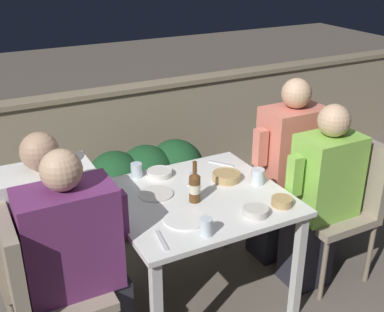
# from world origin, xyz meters

# --- Properties ---
(ground_plane) EXTENTS (16.00, 16.00, 0.00)m
(ground_plane) POSITION_xyz_m (0.00, 0.00, 0.00)
(ground_plane) COLOR #665B51
(parapet_wall) EXTENTS (9.00, 0.18, 0.93)m
(parapet_wall) POSITION_xyz_m (0.00, 1.55, 0.47)
(parapet_wall) COLOR gray
(parapet_wall) RESTS_ON ground_plane
(dining_table) EXTENTS (0.97, 0.89, 0.71)m
(dining_table) POSITION_xyz_m (0.00, 0.00, 0.62)
(dining_table) COLOR white
(dining_table) RESTS_ON ground_plane
(planter_hedge) EXTENTS (0.89, 0.47, 0.64)m
(planter_hedge) POSITION_xyz_m (0.08, 0.93, 0.36)
(planter_hedge) COLOR brown
(planter_hedge) RESTS_ON ground_plane
(chair_left_near) EXTENTS (0.45, 0.44, 0.93)m
(chair_left_near) POSITION_xyz_m (-0.93, -0.14, 0.56)
(chair_left_near) COLOR gray
(chair_left_near) RESTS_ON ground_plane
(person_purple_stripe) EXTENTS (0.51, 0.26, 1.20)m
(person_purple_stripe) POSITION_xyz_m (-0.72, -0.14, 0.60)
(person_purple_stripe) COLOR #282833
(person_purple_stripe) RESTS_ON ground_plane
(chair_left_far) EXTENTS (0.45, 0.44, 0.93)m
(chair_left_far) POSITION_xyz_m (-0.96, 0.14, 0.56)
(chair_left_far) COLOR gray
(chair_left_far) RESTS_ON ground_plane
(person_white_polo) EXTENTS (0.52, 0.26, 1.19)m
(person_white_polo) POSITION_xyz_m (-0.76, 0.14, 0.59)
(person_white_polo) COLOR #282833
(person_white_polo) RESTS_ON ground_plane
(chair_right_near) EXTENTS (0.45, 0.44, 0.93)m
(chair_right_near) POSITION_xyz_m (0.96, -0.18, 0.56)
(chair_right_near) COLOR gray
(chair_right_near) RESTS_ON ground_plane
(person_green_blouse) EXTENTS (0.47, 0.26, 1.18)m
(person_green_blouse) POSITION_xyz_m (0.75, -0.18, 0.60)
(person_green_blouse) COLOR #282833
(person_green_blouse) RESTS_ON ground_plane
(chair_right_far) EXTENTS (0.45, 0.44, 0.93)m
(chair_right_far) POSITION_xyz_m (0.96, 0.17, 0.56)
(chair_right_far) COLOR gray
(chair_right_far) RESTS_ON ground_plane
(person_coral_top) EXTENTS (0.48, 0.26, 1.25)m
(person_coral_top) POSITION_xyz_m (0.75, 0.17, 0.63)
(person_coral_top) COLOR #282833
(person_coral_top) RESTS_ON ground_plane
(beer_bottle) EXTENTS (0.06, 0.06, 0.24)m
(beer_bottle) POSITION_xyz_m (-0.04, -0.04, 0.80)
(beer_bottle) COLOR brown
(beer_bottle) RESTS_ON dining_table
(plate_0) EXTENTS (0.20, 0.20, 0.01)m
(plate_0) POSITION_xyz_m (-0.20, 0.12, 0.72)
(plate_0) COLOR silver
(plate_0) RESTS_ON dining_table
(plate_1) EXTENTS (0.22, 0.22, 0.01)m
(plate_1) POSITION_xyz_m (-0.18, -0.19, 0.72)
(plate_1) COLOR white
(plate_1) RESTS_ON dining_table
(bowl_0) EXTENTS (0.17, 0.17, 0.05)m
(bowl_0) POSITION_xyz_m (0.25, 0.09, 0.74)
(bowl_0) COLOR tan
(bowl_0) RESTS_ON dining_table
(bowl_1) EXTENTS (0.12, 0.12, 0.04)m
(bowl_1) POSITION_xyz_m (0.36, -0.30, 0.74)
(bowl_1) COLOR tan
(bowl_1) RESTS_ON dining_table
(bowl_2) EXTENTS (0.15, 0.15, 0.04)m
(bowl_2) POSITION_xyz_m (-0.08, 0.33, 0.73)
(bowl_2) COLOR silver
(bowl_2) RESTS_ON dining_table
(bowl_3) EXTENTS (0.14, 0.14, 0.04)m
(bowl_3) POSITION_xyz_m (0.18, -0.32, 0.74)
(bowl_3) COLOR beige
(bowl_3) RESTS_ON dining_table
(glass_cup_0) EXTENTS (0.07, 0.07, 0.09)m
(glass_cup_0) POSITION_xyz_m (-0.21, 0.39, 0.76)
(glass_cup_0) COLOR silver
(glass_cup_0) RESTS_ON dining_table
(glass_cup_1) EXTENTS (0.08, 0.08, 0.09)m
(glass_cup_1) POSITION_xyz_m (0.39, -0.03, 0.76)
(glass_cup_1) COLOR silver
(glass_cup_1) RESTS_ON dining_table
(glass_cup_2) EXTENTS (0.06, 0.06, 0.09)m
(glass_cup_2) POSITION_xyz_m (-0.14, -0.36, 0.76)
(glass_cup_2) COLOR silver
(glass_cup_2) RESTS_ON dining_table
(fork_0) EXTENTS (0.11, 0.15, 0.01)m
(fork_0) POSITION_xyz_m (0.06, 0.20, 0.72)
(fork_0) COLOR silver
(fork_0) RESTS_ON dining_table
(fork_1) EXTENTS (0.04, 0.17, 0.01)m
(fork_1) POSITION_xyz_m (-0.36, -0.31, 0.72)
(fork_1) COLOR silver
(fork_1) RESTS_ON dining_table
(fork_2) EXTENTS (0.12, 0.15, 0.01)m
(fork_2) POSITION_xyz_m (0.33, 0.30, 0.72)
(fork_2) COLOR silver
(fork_2) RESTS_ON dining_table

